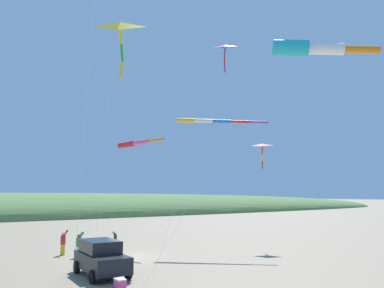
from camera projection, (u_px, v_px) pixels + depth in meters
The scene contains 13 objects.
ground_plane at pixel (128, 257), 26.63m from camera, with size 600.00×600.00×0.00m, color gray.
dune_ridge_grassy at pixel (2, 218), 71.55m from camera, with size 28.00×240.00×9.23m, color #567A42.
parked_car at pixel (101, 257), 20.47m from camera, with size 4.39×2.26×1.85m.
cooler_box at pixel (120, 283), 17.75m from camera, with size 0.62×0.42×0.42m.
person_adult_flyer at pixel (63, 241), 27.43m from camera, with size 0.48×0.59×1.78m.
person_child_green_jacket at pixel (115, 239), 31.36m from camera, with size 0.35×0.42×1.28m.
person_child_grey_jacket at pixel (79, 243), 26.41m from camera, with size 0.39×0.50×1.73m.
kite_windsock_black_fish_shape at pixel (209, 121), 32.49m from camera, with size 5.53×13.55×10.86m.
kite_delta_blue_topmost at pixel (225, 48), 25.58m from camera, with size 1.48×6.18×14.38m.
kite_windsock_orange_high_right at pixel (309, 49), 15.23m from camera, with size 7.05×7.10×10.51m.
kite_windsock_striped_overhead at pixel (134, 144), 33.36m from camera, with size 5.31×8.45×8.98m.
kite_delta_small_distant at pixel (262, 146), 33.49m from camera, with size 8.10×13.95×8.82m.
kite_delta_long_streamer_left at pixel (120, 27), 20.09m from camera, with size 9.42×2.55×13.69m.
Camera 1 is at (25.14, -11.87, 4.32)m, focal length 35.70 mm.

